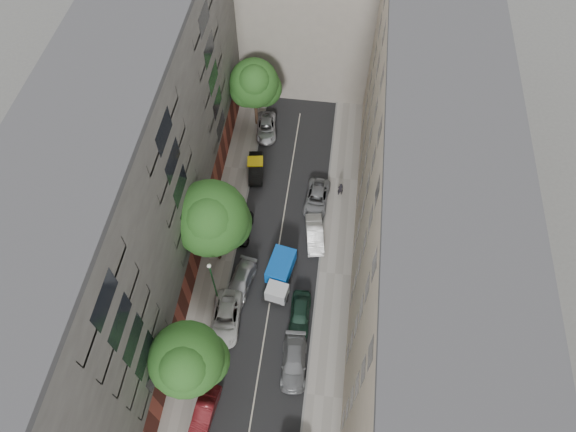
% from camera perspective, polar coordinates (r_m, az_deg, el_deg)
% --- Properties ---
extents(ground, '(120.00, 120.00, 0.00)m').
position_cam_1_polar(ground, '(47.68, -1.40, -5.72)').
color(ground, '#4C4C49').
rests_on(ground, ground).
extents(road_surface, '(8.00, 44.00, 0.02)m').
position_cam_1_polar(road_surface, '(47.67, -1.40, -5.72)').
color(road_surface, black).
rests_on(road_surface, ground).
extents(sidewalk_left, '(3.00, 44.00, 0.15)m').
position_cam_1_polar(sidewalk_left, '(48.38, -7.89, -4.89)').
color(sidewalk_left, gray).
rests_on(sidewalk_left, ground).
extents(sidewalk_right, '(3.00, 44.00, 0.15)m').
position_cam_1_polar(sidewalk_right, '(47.47, 5.22, -6.42)').
color(sidewalk_right, gray).
rests_on(sidewalk_right, ground).
extents(building_left, '(8.00, 44.00, 20.00)m').
position_cam_1_polar(building_left, '(41.68, -16.85, 2.64)').
color(building_left, '#464442').
rests_on(building_left, ground).
extents(building_right, '(8.00, 44.00, 20.00)m').
position_cam_1_polar(building_right, '(39.52, 14.28, -0.63)').
color(building_right, tan).
rests_on(building_right, ground).
extents(tarp_truck, '(2.73, 5.16, 2.25)m').
position_cam_1_polar(tarp_truck, '(45.95, -0.92, -6.49)').
color(tarp_truck, black).
rests_on(tarp_truck, ground).
extents(car_left_1, '(1.91, 4.25, 1.35)m').
position_cam_1_polar(car_left_1, '(43.06, -9.21, -20.53)').
color(car_left_1, '#4D0F12').
rests_on(car_left_1, ground).
extents(car_left_2, '(2.67, 5.39, 1.47)m').
position_cam_1_polar(car_left_2, '(45.08, -6.93, -11.24)').
color(car_left_2, silver).
rests_on(car_left_2, ground).
extents(car_left_3, '(2.67, 4.92, 1.35)m').
position_cam_1_polar(car_left_3, '(46.43, -5.26, -7.31)').
color(car_left_3, '#BCBCC1').
rests_on(car_left_3, ground).
extents(car_left_4, '(1.56, 3.79, 1.29)m').
position_cam_1_polar(car_left_4, '(49.22, -5.00, -1.34)').
color(car_left_4, black).
rests_on(car_left_4, ground).
extents(car_left_5, '(2.02, 4.28, 1.36)m').
position_cam_1_polar(car_left_5, '(53.35, -3.61, 5.35)').
color(car_left_5, black).
rests_on(car_left_5, ground).
extents(car_left_6, '(2.76, 4.85, 1.28)m').
position_cam_1_polar(car_left_6, '(57.06, -2.43, 9.80)').
color(car_left_6, '#BABABF').
rests_on(car_left_6, ground).
extents(car_right_1, '(2.29, 5.04, 1.43)m').
position_cam_1_polar(car_right_1, '(43.51, 0.66, -15.95)').
color(car_right_1, slate).
rests_on(car_right_1, ground).
extents(car_right_2, '(1.85, 4.40, 1.48)m').
position_cam_1_polar(car_right_2, '(44.91, 1.33, -10.85)').
color(car_right_2, black).
rests_on(car_right_2, ground).
extents(car_right_3, '(2.26, 4.59, 1.45)m').
position_cam_1_polar(car_right_3, '(48.65, 2.99, -2.03)').
color(car_right_3, silver).
rests_on(car_right_3, ground).
extents(car_right_4, '(2.52, 4.96, 1.34)m').
position_cam_1_polar(car_right_4, '(51.01, 3.21, 1.97)').
color(car_right_4, slate).
rests_on(car_right_4, ground).
extents(tree_near, '(5.67, 5.45, 9.16)m').
position_cam_1_polar(tree_near, '(38.40, -11.06, -15.58)').
color(tree_near, '#382619').
rests_on(tree_near, sidewalk_left).
extents(tree_mid, '(6.59, 6.51, 9.96)m').
position_cam_1_polar(tree_mid, '(42.85, -8.48, -0.51)').
color(tree_mid, '#382619').
rests_on(tree_mid, sidewalk_left).
extents(tree_far, '(5.36, 5.09, 8.52)m').
position_cam_1_polar(tree_far, '(54.21, -3.69, 14.31)').
color(tree_far, '#382619').
rests_on(tree_far, sidewalk_left).
extents(lamp_post, '(0.36, 0.36, 6.70)m').
position_cam_1_polar(lamp_post, '(42.80, -8.35, -7.01)').
color(lamp_post, '#175021').
rests_on(lamp_post, sidewalk_left).
extents(pedestrian, '(0.71, 0.56, 1.70)m').
position_cam_1_polar(pedestrian, '(51.45, 5.84, 2.99)').
color(pedestrian, black).
rests_on(pedestrian, sidewalk_right).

